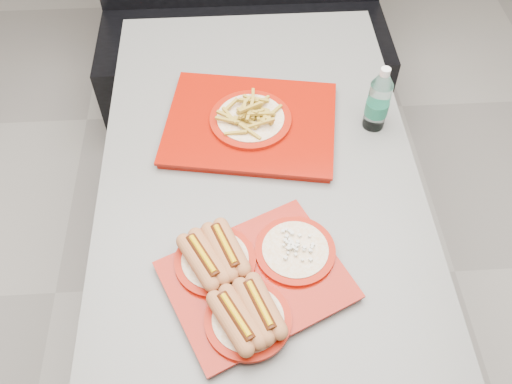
{
  "coord_description": "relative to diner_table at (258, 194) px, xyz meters",
  "views": [
    {
      "loc": [
        -0.07,
        -1.02,
        1.94
      ],
      "look_at": [
        -0.02,
        -0.18,
        0.83
      ],
      "focal_mm": 38.0,
      "sensor_mm": 36.0,
      "label": 1
    }
  ],
  "objects": [
    {
      "name": "ground",
      "position": [
        0.0,
        0.0,
        -0.58
      ],
      "size": [
        6.0,
        6.0,
        0.0
      ],
      "primitive_type": "plane",
      "color": "#9F998F",
      "rests_on": "ground"
    },
    {
      "name": "diner_table",
      "position": [
        0.0,
        0.0,
        0.0
      ],
      "size": [
        0.92,
        1.42,
        0.75
      ],
      "color": "black",
      "rests_on": "ground"
    },
    {
      "name": "booth_bench",
      "position": [
        0.0,
        1.09,
        -0.18
      ],
      "size": [
        1.3,
        0.57,
        1.35
      ],
      "color": "black",
      "rests_on": "ground"
    },
    {
      "name": "tray_near",
      "position": [
        -0.05,
        -0.4,
        0.2
      ],
      "size": [
        0.51,
        0.46,
        0.09
      ],
      "rotation": [
        0.0,
        0.0,
        0.43
      ],
      "color": "#951004",
      "rests_on": "diner_table"
    },
    {
      "name": "tray_far",
      "position": [
        -0.02,
        0.13,
        0.19
      ],
      "size": [
        0.56,
        0.47,
        0.1
      ],
      "rotation": [
        0.0,
        0.0,
        -0.17
      ],
      "color": "#951004",
      "rests_on": "diner_table"
    },
    {
      "name": "water_bottle",
      "position": [
        0.36,
        0.12,
        0.26
      ],
      "size": [
        0.07,
        0.07,
        0.22
      ],
      "rotation": [
        0.0,
        0.0,
        -0.07
      ],
      "color": "silver",
      "rests_on": "diner_table"
    }
  ]
}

